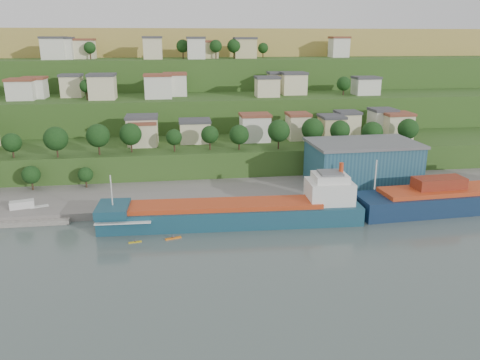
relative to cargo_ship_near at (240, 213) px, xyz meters
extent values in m
plane|color=#42514D|center=(-6.45, -8.13, -2.59)|extent=(500.00, 500.00, 0.00)
cube|color=slate|center=(13.55, 19.87, -2.59)|extent=(220.00, 26.00, 4.00)
cube|color=#284719|center=(-6.45, 47.87, -2.59)|extent=(260.00, 32.00, 20.00)
cube|color=#284719|center=(-6.45, 77.87, -2.59)|extent=(280.00, 32.00, 44.00)
cube|color=#284719|center=(-6.45, 107.87, -2.59)|extent=(300.00, 32.00, 70.00)
cube|color=#A28D3D|center=(-6.45, 181.87, -2.59)|extent=(360.00, 120.00, 96.00)
cube|color=beige|center=(-25.39, 48.32, 11.76)|extent=(9.70, 8.96, 8.70)
cube|color=#3F3F44|center=(-25.39, 48.32, 16.56)|extent=(10.30, 9.56, 0.90)
cube|color=beige|center=(-24.99, 46.79, 11.02)|extent=(8.26, 8.79, 7.22)
cube|color=brown|center=(-24.99, 46.79, 15.08)|extent=(8.86, 9.39, 0.90)
cube|color=beige|center=(-8.28, 49.34, 10.81)|extent=(9.91, 8.46, 6.80)
cube|color=#3F3F44|center=(-8.28, 49.34, 14.65)|extent=(10.51, 9.06, 0.90)
cube|color=silver|center=(11.98, 48.47, 11.62)|extent=(9.53, 7.93, 8.43)
cube|color=brown|center=(11.98, 48.47, 16.29)|extent=(10.13, 8.53, 0.90)
cube|color=beige|center=(27.10, 49.24, 11.52)|extent=(7.10, 7.92, 8.24)
cube|color=brown|center=(27.10, 49.24, 16.09)|extent=(7.70, 8.52, 0.90)
cube|color=#C7B880|center=(38.21, 46.73, 11.20)|extent=(7.36, 8.85, 7.58)
cube|color=#3F3F44|center=(38.21, 46.73, 15.44)|extent=(7.96, 9.45, 0.90)
cube|color=beige|center=(45.81, 52.04, 11.43)|extent=(7.52, 7.80, 8.06)
cube|color=#3F3F44|center=(45.81, 52.04, 15.91)|extent=(8.12, 8.40, 0.90)
cube|color=silver|center=(58.54, 51.27, 11.80)|extent=(7.94, 8.38, 8.78)
cube|color=#3F3F44|center=(58.54, 51.27, 16.64)|extent=(8.54, 8.98, 0.90)
cube|color=beige|center=(61.72, 46.39, 11.44)|extent=(9.23, 8.34, 8.07)
cube|color=brown|center=(61.72, 46.39, 15.93)|extent=(9.83, 8.94, 0.90)
cube|color=silver|center=(-69.32, 75.74, 22.81)|extent=(9.30, 8.15, 6.80)
cube|color=brown|center=(-69.32, 75.74, 26.66)|extent=(9.90, 8.75, 0.90)
cube|color=silver|center=(-66.18, 80.33, 22.89)|extent=(8.22, 8.09, 6.97)
cube|color=brown|center=(-66.18, 80.33, 26.82)|extent=(8.82, 8.69, 0.90)
cube|color=beige|center=(-52.99, 81.91, 23.27)|extent=(7.60, 7.24, 7.72)
cube|color=#3F3F44|center=(-52.99, 81.91, 27.58)|extent=(8.20, 7.84, 0.90)
cube|color=beige|center=(-40.51, 73.50, 23.59)|extent=(9.27, 8.97, 8.36)
cube|color=#3F3F44|center=(-40.51, 73.50, 28.22)|extent=(9.87, 9.57, 0.90)
cube|color=silver|center=(-20.34, 73.06, 23.46)|extent=(9.78, 7.17, 8.10)
cube|color=brown|center=(-20.34, 73.06, 27.96)|extent=(10.38, 7.77, 0.90)
cube|color=silver|center=(-14.00, 81.08, 23.37)|extent=(8.58, 8.76, 7.92)
cube|color=brown|center=(-14.00, 81.08, 27.78)|extent=(9.18, 9.36, 0.90)
cube|color=beige|center=(20.80, 72.54, 22.81)|extent=(8.57, 7.39, 6.81)
cube|color=#3F3F44|center=(20.80, 72.54, 26.67)|extent=(9.17, 7.99, 0.90)
cube|color=#C7B880|center=(28.32, 83.67, 23.23)|extent=(9.47, 7.11, 7.65)
cube|color=#3F3F44|center=(28.32, 83.67, 27.50)|extent=(10.07, 7.71, 0.90)
cube|color=beige|center=(32.65, 78.91, 23.34)|extent=(9.36, 8.89, 7.86)
cube|color=#3F3F44|center=(32.65, 78.91, 27.71)|extent=(9.96, 9.49, 0.90)
cube|color=silver|center=(60.92, 73.69, 22.51)|extent=(9.37, 7.79, 6.21)
cube|color=#3F3F44|center=(60.92, 73.69, 26.07)|extent=(9.97, 8.39, 0.90)
cube|color=silver|center=(-63.22, 105.54, 36.59)|extent=(9.45, 8.66, 8.37)
cube|color=#3F3F44|center=(-63.22, 105.54, 41.23)|extent=(10.05, 9.26, 0.90)
cube|color=silver|center=(-60.16, 106.57, 36.53)|extent=(8.74, 7.34, 8.25)
cube|color=#3F3F44|center=(-60.16, 106.57, 41.10)|extent=(9.34, 7.94, 0.90)
cube|color=beige|center=(-51.92, 110.79, 36.21)|extent=(8.33, 8.85, 7.60)
cube|color=brown|center=(-51.92, 110.79, 40.45)|extent=(8.93, 9.45, 0.90)
cube|color=beige|center=(-22.70, 103.71, 36.64)|extent=(7.70, 8.64, 8.48)
cube|color=#3F3F44|center=(-22.70, 103.71, 41.33)|extent=(8.30, 9.24, 0.90)
cube|color=silver|center=(-4.48, 101.96, 36.56)|extent=(7.38, 7.20, 8.30)
cube|color=#3F3F44|center=(-4.48, 101.96, 41.16)|extent=(7.98, 7.80, 0.90)
cube|color=#C7B880|center=(1.43, 108.54, 35.81)|extent=(8.11, 7.55, 6.81)
cube|color=brown|center=(1.43, 108.54, 39.67)|extent=(8.71, 8.15, 0.90)
cube|color=#C7B880|center=(17.42, 106.77, 36.47)|extent=(9.48, 7.11, 8.12)
cube|color=#3F3F44|center=(17.42, 106.77, 40.98)|extent=(10.08, 7.71, 0.90)
cube|color=silver|center=(62.31, 111.43, 36.63)|extent=(7.91, 7.77, 8.45)
cube|color=brown|center=(62.31, 111.43, 41.31)|extent=(8.51, 8.37, 0.90)
cylinder|color=#382619|center=(-62.07, 35.49, 8.88)|extent=(0.50, 0.50, 2.94)
sphere|color=black|center=(-62.07, 35.49, 11.87)|extent=(5.56, 5.56, 5.56)
cylinder|color=#382619|center=(-49.29, 33.88, 9.24)|extent=(0.50, 0.50, 3.67)
sphere|color=black|center=(-49.29, 33.88, 13.00)|extent=(6.99, 6.99, 6.99)
cylinder|color=#382619|center=(-37.62, 35.48, 9.38)|extent=(0.50, 0.50, 3.95)
sphere|color=black|center=(-37.62, 35.48, 13.27)|extent=(6.93, 6.93, 6.93)
cylinder|color=#382619|center=(-28.32, 37.48, 9.29)|extent=(0.50, 0.50, 3.77)
sphere|color=black|center=(-28.32, 37.48, 13.02)|extent=(6.70, 6.70, 6.70)
cylinder|color=#382619|center=(-15.27, 36.66, 8.97)|extent=(0.50, 0.50, 3.13)
sphere|color=black|center=(-15.27, 36.66, 11.89)|extent=(4.93, 4.93, 4.93)
cylinder|color=#382619|center=(-4.22, 37.39, 9.08)|extent=(0.50, 0.50, 3.34)
sphere|color=black|center=(-4.22, 37.39, 12.26)|extent=(5.49, 5.49, 5.49)
cylinder|color=#382619|center=(4.85, 36.36, 8.94)|extent=(0.50, 0.50, 3.08)
sphere|color=black|center=(4.85, 36.36, 12.18)|extent=(6.17, 6.17, 6.17)
cylinder|color=#382619|center=(17.24, 35.37, 9.36)|extent=(0.50, 0.50, 3.92)
sphere|color=black|center=(17.24, 35.37, 13.24)|extent=(6.99, 6.99, 6.99)
cylinder|color=#382619|center=(28.70, 37.05, 9.29)|extent=(0.50, 0.50, 3.76)
sphere|color=black|center=(28.70, 37.05, 13.13)|extent=(7.12, 7.12, 7.12)
cylinder|color=#382619|center=(36.91, 34.62, 9.34)|extent=(0.50, 0.50, 3.87)
sphere|color=black|center=(36.91, 34.62, 13.01)|extent=(6.31, 6.31, 6.31)
cylinder|color=#382619|center=(47.73, 34.60, 8.80)|extent=(0.50, 0.50, 2.78)
sphere|color=black|center=(47.73, 34.60, 12.06)|extent=(6.83, 6.83, 6.83)
cylinder|color=#382619|center=(60.40, 35.60, 9.12)|extent=(0.50, 0.50, 3.42)
sphere|color=black|center=(60.40, 35.60, 12.66)|extent=(6.68, 6.68, 6.68)
cylinder|color=#382619|center=(-10.01, 104.36, 34.31)|extent=(0.50, 0.50, 3.81)
sphere|color=black|center=(-10.01, 104.36, 37.73)|extent=(5.53, 5.53, 5.53)
cylinder|color=#382619|center=(-48.72, 104.30, 34.11)|extent=(0.50, 0.50, 3.41)
sphere|color=black|center=(-48.72, 104.30, 37.17)|extent=(4.91, 4.91, 4.91)
cylinder|color=#382619|center=(-46.00, 71.64, 21.29)|extent=(0.50, 0.50, 3.77)
sphere|color=black|center=(-46.00, 71.64, 24.44)|extent=(4.60, 4.60, 4.60)
cylinder|color=#382619|center=(12.20, 104.55, 34.25)|extent=(0.50, 0.50, 3.69)
sphere|color=black|center=(12.20, 104.55, 37.73)|extent=(5.94, 5.94, 5.94)
cylinder|color=#382619|center=(4.08, 102.78, 34.32)|extent=(0.50, 0.50, 3.83)
sphere|color=black|center=(4.08, 102.78, 37.71)|extent=(5.35, 5.35, 5.35)
cylinder|color=#382619|center=(51.54, 73.11, 20.88)|extent=(0.50, 0.50, 2.96)
sphere|color=black|center=(51.54, 73.11, 23.89)|extent=(5.54, 5.54, 5.54)
cylinder|color=#382619|center=(26.47, 111.54, 33.89)|extent=(0.50, 0.50, 2.98)
sphere|color=black|center=(26.47, 111.54, 36.68)|extent=(4.70, 4.70, 4.70)
cube|color=#164452|center=(-2.09, 0.00, -1.24)|extent=(63.54, 12.67, 6.32)
cube|color=#B63A18|center=(-3.89, 0.00, 2.46)|extent=(47.24, 10.16, 1.08)
cube|color=#164452|center=(-30.06, 0.00, 2.82)|extent=(7.65, 10.23, 1.80)
cube|color=silver|center=(22.28, 0.00, 4.63)|extent=(11.21, 9.49, 5.41)
cube|color=silver|center=(22.28, 0.00, 8.24)|extent=(8.43, 7.57, 1.80)
cube|color=#595B5E|center=(22.28, 0.00, 9.41)|extent=(5.65, 5.65, 0.54)
cylinder|color=#B63A18|center=(24.99, 0.00, 10.49)|extent=(1.13, 1.13, 2.71)
cylinder|color=silver|center=(-30.06, 0.00, 7.33)|extent=(0.34, 0.34, 7.22)
cube|color=silver|center=(-27.36, 0.00, 0.84)|extent=(13.07, 10.74, 0.23)
cube|color=#0D233C|center=(63.42, 1.79, -1.17)|extent=(66.41, 14.36, 7.25)
cube|color=#B63A18|center=(61.22, 1.79, 3.01)|extent=(48.75, 11.49, 1.10)
cylinder|color=silver|center=(34.85, 1.79, 7.85)|extent=(0.37, 0.37, 7.69)
cube|color=maroon|center=(52.43, 1.79, 4.99)|extent=(13.45, 6.17, 2.86)
cube|color=navy|center=(39.19, 20.81, 5.41)|extent=(30.49, 18.83, 12.00)
cube|color=#595B5E|center=(39.19, 20.81, 11.81)|extent=(31.52, 19.86, 0.80)
cube|color=silver|center=(-54.37, 13.23, -0.05)|extent=(6.20, 3.77, 2.70)
cube|color=silver|center=(-50.37, 13.68, -0.94)|extent=(4.81, 3.07, 0.90)
cube|color=orange|center=(-16.36, -7.05, -2.46)|extent=(3.71, 1.63, 0.28)
sphere|color=#3F3F44|center=(-16.36, -7.05, -2.00)|extent=(0.64, 0.64, 0.64)
cube|color=gold|center=(-24.77, -7.89, -2.49)|extent=(2.89, 0.97, 0.21)
sphere|color=#3F3F44|center=(-24.77, -7.89, -2.13)|extent=(0.50, 0.50, 0.50)
camera|label=1|loc=(-15.12, -105.60, 40.89)|focal=35.00mm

